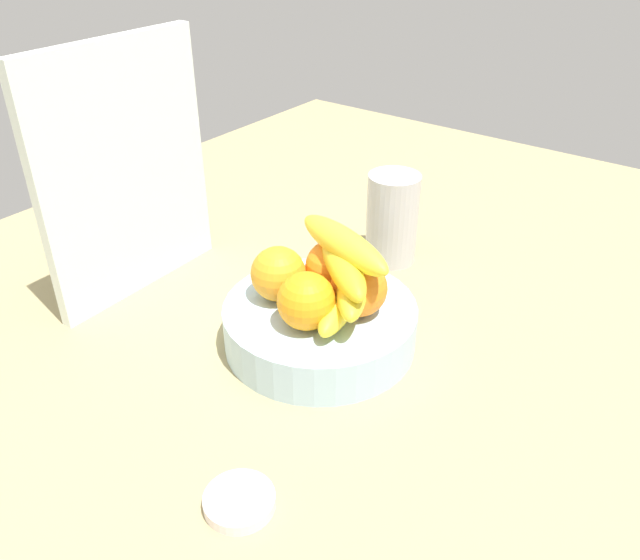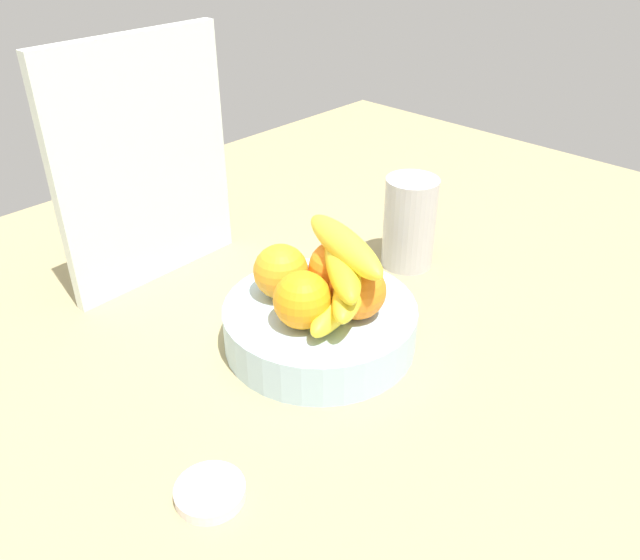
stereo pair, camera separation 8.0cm
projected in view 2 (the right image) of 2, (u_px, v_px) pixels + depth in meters
ground_plane at (326, 355)px, 86.17cm from camera, size 180.00×140.00×3.00cm
fruit_bowl at (320, 325)px, 84.54cm from camera, size 25.22×25.22×5.83cm
orange_front_left at (281, 271)px, 83.43cm from camera, size 7.22×7.22×7.22cm
orange_front_right at (304, 301)px, 77.52cm from camera, size 7.22×7.22×7.22cm
orange_center at (357, 291)px, 79.48cm from camera, size 7.22×7.22×7.22cm
orange_back_left at (336, 268)px, 84.22cm from camera, size 7.22×7.22×7.22cm
banana_bunch at (345, 273)px, 79.79cm from camera, size 17.83×17.36×10.60cm
cutting_board at (145, 165)px, 91.92cm from camera, size 28.04×2.56×36.00cm
thermos_tumbler at (410, 223)px, 100.16cm from camera, size 8.18×8.18×14.55cm
jar_lid at (210, 492)px, 64.11cm from camera, size 7.13×7.13×1.34cm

